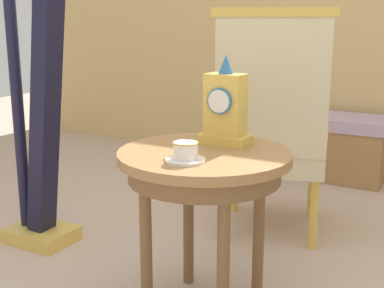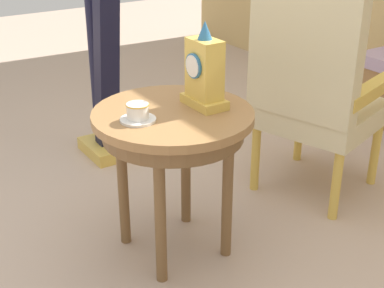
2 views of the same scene
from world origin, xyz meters
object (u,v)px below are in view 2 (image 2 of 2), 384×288
(mantel_clock, at_px, (204,73))
(harp, at_px, (102,32))
(armchair, at_px, (314,82))
(teacup_left, at_px, (138,113))
(side_table, at_px, (173,131))

(mantel_clock, xyz_separation_m, harp, (-0.99, 0.03, -0.05))
(armchair, xyz_separation_m, harp, (-0.93, -0.63, 0.13))
(teacup_left, relative_size, mantel_clock, 0.40)
(armchair, distance_m, harp, 1.13)
(side_table, xyz_separation_m, harp, (-0.97, 0.16, 0.17))
(side_table, distance_m, mantel_clock, 0.26)
(mantel_clock, distance_m, harp, 0.99)
(teacup_left, height_order, mantel_clock, mantel_clock)
(side_table, bearing_deg, armchair, 93.01)
(teacup_left, bearing_deg, harp, 162.23)
(harp, bearing_deg, teacup_left, -17.77)
(mantel_clock, distance_m, armchair, 0.68)
(side_table, xyz_separation_m, teacup_left, (0.01, -0.16, 0.11))
(side_table, relative_size, teacup_left, 4.69)
(harp, bearing_deg, side_table, -9.24)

